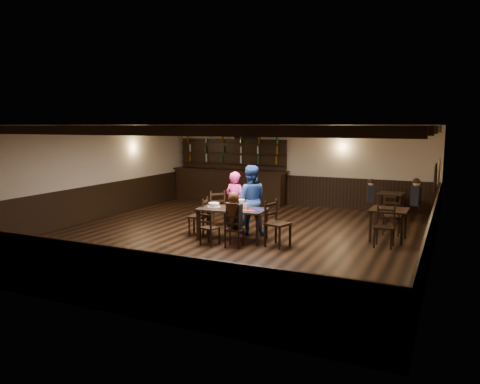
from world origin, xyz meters
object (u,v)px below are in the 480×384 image
at_px(chair_near_right, 233,227).
at_px(woman_pink, 235,202).
at_px(chair_near_left, 208,225).
at_px(man_blue, 250,200).
at_px(bar_counter, 230,181).
at_px(dining_table, 232,212).
at_px(cake, 214,205).

relative_size(chair_near_right, woman_pink, 0.51).
height_order(chair_near_left, man_blue, man_blue).
distance_m(chair_near_left, bar_counter, 6.16).
relative_size(dining_table, chair_near_left, 2.11).
bearing_deg(dining_table, cake, 177.42).
bearing_deg(man_blue, woman_pink, -21.10).
relative_size(chair_near_right, bar_counter, 0.19).
xyz_separation_m(chair_near_right, cake, (-0.84, 0.68, 0.33)).
bearing_deg(chair_near_left, man_blue, 73.49).
distance_m(dining_table, cake, 0.52).
bearing_deg(dining_table, man_blue, 78.39).
height_order(chair_near_right, man_blue, man_blue).
bearing_deg(bar_counter, man_blue, -58.36).
distance_m(dining_table, chair_near_left, 0.79).
bearing_deg(cake, dining_table, -2.58).
relative_size(chair_near_left, chair_near_right, 0.99).
relative_size(dining_table, cake, 5.31).
bearing_deg(chair_near_right, man_blue, 98.02).
bearing_deg(chair_near_left, woman_pink, 89.31).
bearing_deg(chair_near_left, cake, 107.25).
bearing_deg(dining_table, chair_near_right, -62.77).
bearing_deg(chair_near_left, bar_counter, 111.32).
xyz_separation_m(chair_near_right, man_blue, (-0.19, 1.37, 0.40)).
relative_size(dining_table, woman_pink, 1.07).
bearing_deg(man_blue, chair_near_left, 51.63).
height_order(chair_near_left, cake, cake).
relative_size(chair_near_left, man_blue, 0.45).
distance_m(dining_table, bar_counter, 5.62).
bearing_deg(cake, chair_near_right, -39.03).
relative_size(dining_table, man_blue, 0.96).
distance_m(chair_near_left, woman_pink, 1.45).
bearing_deg(cake, bar_counter, 111.89).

